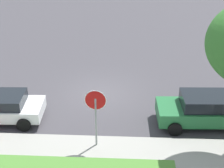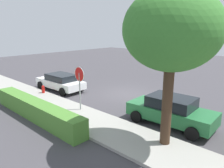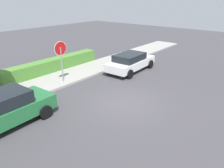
# 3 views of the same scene
# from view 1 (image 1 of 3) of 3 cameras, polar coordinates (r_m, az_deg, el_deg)

# --- Properties ---
(ground_plane) EXTENTS (60.00, 60.00, 0.00)m
(ground_plane) POSITION_cam_1_polar(r_m,az_deg,el_deg) (18.73, -2.10, -1.54)
(ground_plane) COLOR #423F44
(sidewalk_curb) EXTENTS (32.00, 2.53, 0.14)m
(sidewalk_curb) POSITION_cam_1_polar(r_m,az_deg,el_deg) (14.23, -3.93, -11.77)
(sidewalk_curb) COLOR #9E9B93
(sidewalk_curb) RESTS_ON ground_plane
(stop_sign) EXTENTS (0.88, 0.08, 2.73)m
(stop_sign) POSITION_cam_1_polar(r_m,az_deg,el_deg) (13.68, -2.74, -4.11)
(stop_sign) COLOR gray
(stop_sign) RESTS_ON ground_plane
(parked_car_green) EXTENTS (4.47, 2.14, 1.52)m
(parked_car_green) POSITION_cam_1_polar(r_m,az_deg,el_deg) (16.32, 15.27, -4.13)
(parked_car_green) COLOR #236B38
(parked_car_green) RESTS_ON ground_plane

